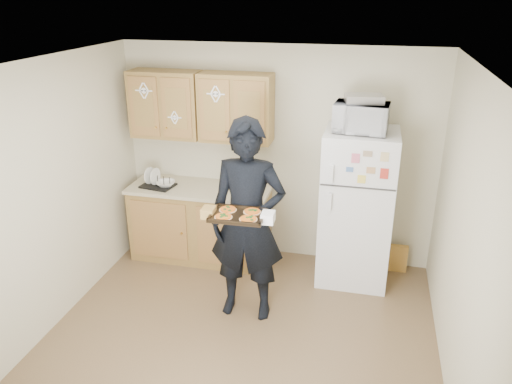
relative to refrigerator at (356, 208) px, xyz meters
The scene contains 23 objects.
floor 1.92m from the refrigerator, 123.60° to the right, with size 3.60×3.60×0.00m, color brown.
ceiling 2.38m from the refrigerator, 123.60° to the right, with size 3.60×3.60×0.00m, color silver.
wall_back 1.10m from the refrigerator, 158.72° to the left, with size 3.60×0.04×2.50m, color beige.
wall_front 3.39m from the refrigerator, 106.39° to the right, with size 3.60×0.04×2.50m, color beige.
wall_left 3.13m from the refrigerator, 152.53° to the right, with size 0.04×3.60×2.50m, color beige.
wall_right 1.71m from the refrigerator, 59.27° to the right, with size 0.04×3.60×2.50m, color beige.
refrigerator is the anchor object (origin of this frame).
base_cabinet 1.85m from the refrigerator, behind, with size 1.60×0.60×0.86m, color olive.
countertop 1.80m from the refrigerator, behind, with size 1.64×0.64×0.04m, color beige.
upper_cab_left 2.41m from the refrigerator, behind, with size 0.80×0.33×0.75m, color olive.
upper_cab_right 1.70m from the refrigerator, behind, with size 0.80×0.33×0.75m, color olive.
cereal_box 0.89m from the refrigerator, 24.99° to the left, with size 0.20×0.07×0.32m, color #EACD52.
person 1.35m from the refrigerator, 137.06° to the right, with size 0.73×0.48×1.99m, color black.
baking_tray 1.60m from the refrigerator, 129.22° to the right, with size 0.47×0.35×0.04m, color black.
pizza_front_left 1.73m from the refrigerator, 130.29° to the right, with size 0.16×0.16×0.02m, color orange.
pizza_front_right 1.60m from the refrigerator, 124.23° to the right, with size 0.16×0.16×0.02m, color orange.
pizza_back_left 1.62m from the refrigerator, 134.12° to the right, with size 0.16×0.16×0.02m, color orange.
pizza_back_right 1.48m from the refrigerator, 127.95° to the right, with size 0.16×0.16×0.02m, color orange.
microwave 1.00m from the refrigerator, 118.25° to the right, with size 0.53×0.36×0.29m, color white.
foil_pan 1.18m from the refrigerator, 122.70° to the right, with size 0.37×0.26×0.08m, color silver.
dish_rack 2.28m from the refrigerator, behind, with size 0.36×0.27×0.15m, color black.
bowl 2.18m from the refrigerator, behind, with size 0.22×0.22×0.05m, color silver.
soap_bottle 1.29m from the refrigerator, behind, with size 0.08×0.08×0.18m, color white.
Camera 1 is at (1.03, -3.59, 3.04)m, focal length 35.00 mm.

